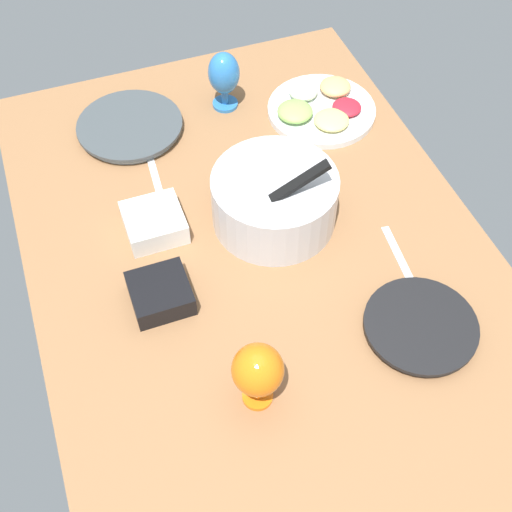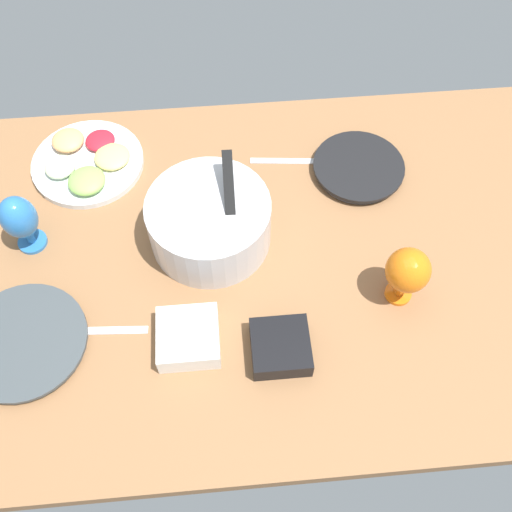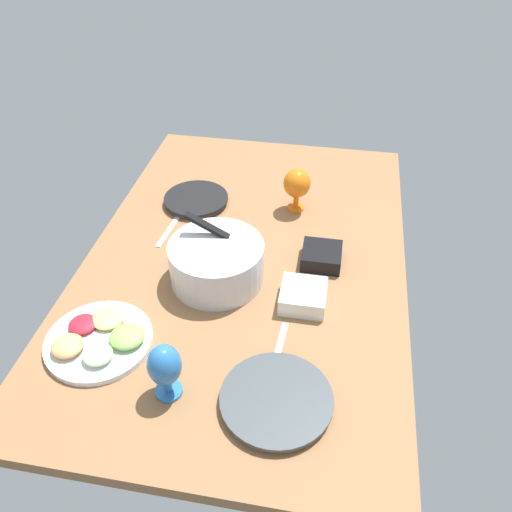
{
  "view_description": "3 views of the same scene",
  "coord_description": "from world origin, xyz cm",
  "views": [
    {
      "loc": [
        86.29,
        -33.85,
        121.99
      ],
      "look_at": [
        1.83,
        -3.05,
        6.62
      ],
      "focal_mm": 47.36,
      "sensor_mm": 36.0,
      "label": 1
    },
    {
      "loc": [
        -8.26,
        -74.0,
        121.21
      ],
      "look_at": [
        -2.06,
        -3.76,
        6.62
      ],
      "focal_mm": 41.27,
      "sensor_mm": 36.0,
      "label": 2
    },
    {
      "loc": [
        -129.6,
        -26.52,
        110.76
      ],
      "look_at": [
        -7.06,
        -4.74,
        6.62
      ],
      "focal_mm": 36.53,
      "sensor_mm": 36.0,
      "label": 3
    }
  ],
  "objects": [
    {
      "name": "dinner_plate_right",
      "position": [
        27.53,
        24.27,
        1.38
      ],
      "size": [
        24.04,
        24.04,
        2.66
      ],
      "color": "#4C4C51",
      "rests_on": "ground_plane"
    },
    {
      "name": "fork_by_right_plate",
      "position": [
        8.36,
        29.43,
        0.3
      ],
      "size": [
        18.09,
        3.61,
        0.6
      ],
      "primitive_type": "cube",
      "rotation": [
        0.0,
        0.0,
        -0.1
      ],
      "color": "silver",
      "rests_on": "ground_plane"
    },
    {
      "name": "square_bowl_black",
      "position": [
        1.4,
        -24.82,
        2.89
      ],
      "size": [
        12.65,
        12.65,
        5.19
      ],
      "color": "black",
      "rests_on": "ground_plane"
    },
    {
      "name": "hurricane_glass_blue",
      "position": [
        -55.88,
        8.91,
        10.12
      ],
      "size": [
        8.5,
        8.5,
        16.75
      ],
      "color": "#2B6FB7",
      "rests_on": "ground_plane"
    },
    {
      "name": "fork_by_left_plate",
      "position": [
        -36.58,
        -16.46,
        0.3
      ],
      "size": [
        18.08,
        2.98,
        0.6
      ],
      "primitive_type": "cube",
      "rotation": [
        0.0,
        0.0,
        -0.07
      ],
      "color": "silver",
      "rests_on": "ground_plane"
    },
    {
      "name": "fruit_platter",
      "position": [
        -43.93,
        32.38,
        1.9
      ],
      "size": [
        29.48,
        29.48,
        5.2
      ],
      "color": "silver",
      "rests_on": "ground_plane"
    },
    {
      "name": "mixing_bowl",
      "position": [
        -12.23,
        6.63,
        7.18
      ],
      "size": [
        29.27,
        29.27,
        20.31
      ],
      "color": "silver",
      "rests_on": "ground_plane"
    },
    {
      "name": "square_bowl_white",
      "position": [
        -18.39,
        -20.94,
        3.13
      ],
      "size": [
        13.41,
        13.41,
        5.63
      ],
      "color": "white",
      "rests_on": "ground_plane"
    },
    {
      "name": "dinner_plate_left",
      "position": [
        -54.54,
        -18.27,
        1.37
      ],
      "size": [
        28.14,
        28.14,
        2.64
      ],
      "color": "silver",
      "rests_on": "ground_plane"
    },
    {
      "name": "ground_plane",
      "position": [
        0.0,
        0.0,
        -2.0
      ],
      "size": [
        160.0,
        104.0,
        4.0
      ],
      "primitive_type": "cube",
      "color": "#8C603D"
    },
    {
      "name": "hurricane_glass_orange",
      "position": [
        30.23,
        -13.07,
        10.65
      ],
      "size": [
        9.91,
        9.91,
        16.47
      ],
      "color": "orange",
      "rests_on": "ground_plane"
    }
  ]
}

